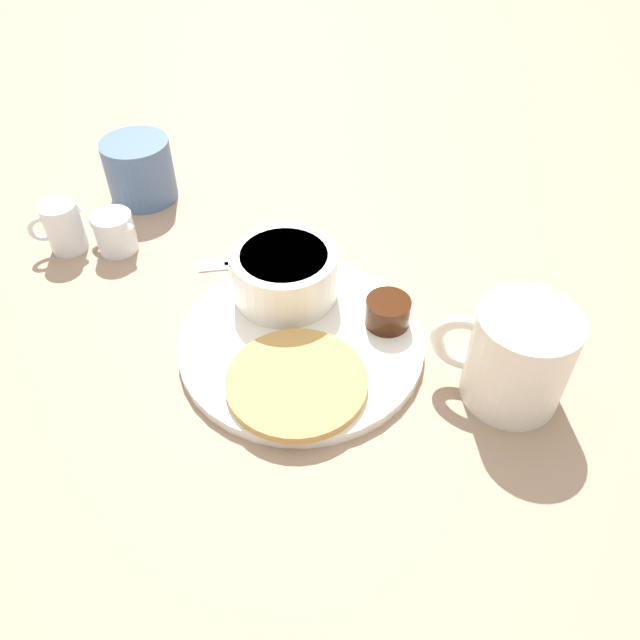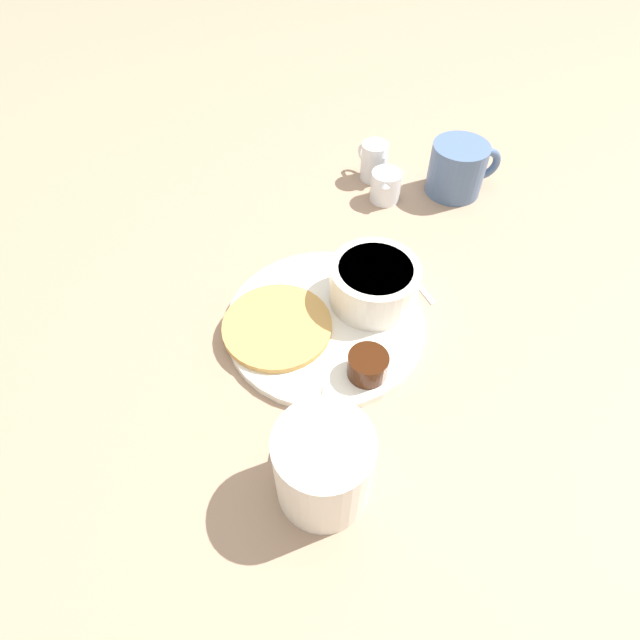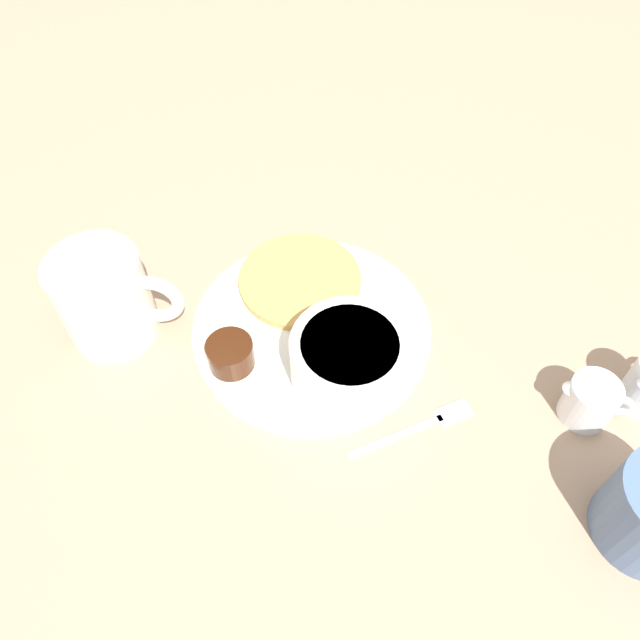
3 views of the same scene
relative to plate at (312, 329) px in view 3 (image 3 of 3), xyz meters
name	(u,v)px [view 3 (image 3 of 3)]	position (x,y,z in m)	size (l,w,h in m)	color
ground_plane	(312,332)	(0.00, 0.00, -0.01)	(4.00, 4.00, 0.00)	#9E7F66
plate	(312,329)	(0.00, 0.00, 0.00)	(0.26, 0.26, 0.01)	white
pancake_stack	(300,280)	(0.04, -0.05, 0.01)	(0.14, 0.14, 0.01)	tan
bowl	(349,359)	(-0.06, 0.04, 0.04)	(0.12, 0.12, 0.06)	white
syrup_cup	(231,354)	(0.05, 0.08, 0.02)	(0.05, 0.05, 0.03)	#38190A
butter_ramekin	(347,389)	(-0.07, 0.07, 0.02)	(0.04, 0.04, 0.04)	white
coffee_mug	(107,298)	(0.19, 0.09, 0.05)	(0.13, 0.10, 0.10)	silver
creamer_pitcher_near	(590,401)	(-0.29, -0.03, 0.02)	(0.07, 0.05, 0.05)	white
fork	(426,424)	(-0.15, 0.05, 0.00)	(0.10, 0.11, 0.00)	silver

